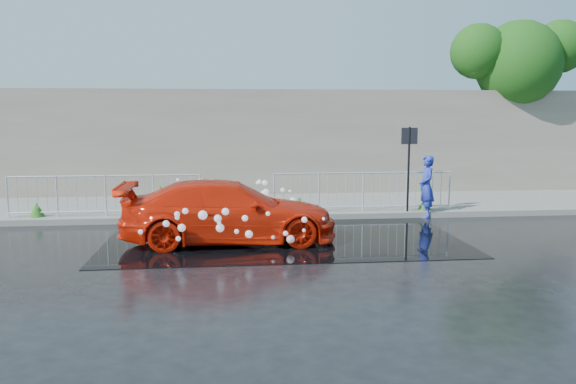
# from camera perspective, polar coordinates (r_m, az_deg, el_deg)

# --- Properties ---
(ground) EXTENTS (90.00, 90.00, 0.00)m
(ground) POSITION_cam_1_polar(r_m,az_deg,el_deg) (12.21, -2.48, -5.59)
(ground) COLOR black
(ground) RESTS_ON ground
(pavement) EXTENTS (30.00, 4.00, 0.15)m
(pavement) POSITION_cam_1_polar(r_m,az_deg,el_deg) (17.09, -3.54, -1.40)
(pavement) COLOR #5E5F5A
(pavement) RESTS_ON ground
(curb) EXTENTS (30.00, 0.25, 0.16)m
(curb) POSITION_cam_1_polar(r_m,az_deg,el_deg) (15.12, -3.20, -2.62)
(curb) COLOR #5E5F5A
(curb) RESTS_ON ground
(retaining_wall) EXTENTS (30.00, 0.60, 3.50)m
(retaining_wall) POSITION_cam_1_polar(r_m,az_deg,el_deg) (19.08, -3.88, 5.10)
(retaining_wall) COLOR #6D655C
(retaining_wall) RESTS_ON pavement
(puddle) EXTENTS (8.00, 5.00, 0.01)m
(puddle) POSITION_cam_1_polar(r_m,az_deg,el_deg) (13.22, -0.58, -4.50)
(puddle) COLOR black
(puddle) RESTS_ON ground
(sign_post) EXTENTS (0.45, 0.06, 2.50)m
(sign_post) POSITION_cam_1_polar(r_m,az_deg,el_deg) (15.78, 12.18, 3.68)
(sign_post) COLOR black
(sign_post) RESTS_ON ground
(tree) EXTENTS (4.90, 3.01, 6.14)m
(tree) POSITION_cam_1_polar(r_m,az_deg,el_deg) (21.88, 22.34, 12.32)
(tree) COLOR #332114
(tree) RESTS_ON ground
(railing_left) EXTENTS (5.05, 0.05, 1.10)m
(railing_left) POSITION_cam_1_polar(r_m,az_deg,el_deg) (15.69, -18.04, -0.20)
(railing_left) COLOR silver
(railing_left) RESTS_ON pavement
(railing_right) EXTENTS (5.05, 0.05, 1.10)m
(railing_right) POSITION_cam_1_polar(r_m,az_deg,el_deg) (15.79, 7.65, 0.18)
(railing_right) COLOR silver
(railing_right) RESTS_ON pavement
(weeds) EXTENTS (12.17, 3.93, 0.42)m
(weeds) POSITION_cam_1_polar(r_m,az_deg,el_deg) (16.45, -4.49, -0.89)
(weeds) COLOR #174311
(weeds) RESTS_ON pavement
(water_spray) EXTENTS (3.67, 5.66, 1.06)m
(water_spray) POSITION_cam_1_polar(r_m,az_deg,el_deg) (13.51, -6.19, -1.46)
(water_spray) COLOR white
(water_spray) RESTS_ON ground
(red_car) EXTENTS (4.80, 2.02, 1.38)m
(red_car) POSITION_cam_1_polar(r_m,az_deg,el_deg) (12.60, -6.02, -1.99)
(red_car) COLOR red
(red_car) RESTS_ON ground
(person) EXTENTS (0.44, 0.64, 1.72)m
(person) POSITION_cam_1_polar(r_m,az_deg,el_deg) (15.93, 13.89, 0.54)
(person) COLOR #212FA8
(person) RESTS_ON ground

